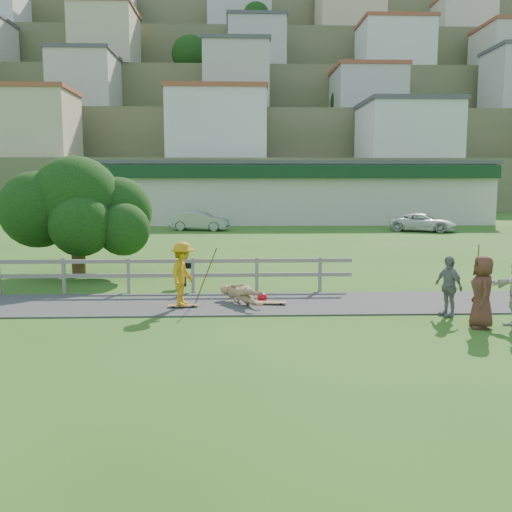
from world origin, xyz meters
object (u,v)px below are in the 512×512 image
object	(u,v)px
skater_fallen	(242,294)
spectator_c	(482,292)
skater_rider	(183,277)
bbq	(185,274)
car_white	(423,223)
tree	(77,221)
spectator_b	(448,286)
car_silver	(200,221)

from	to	relation	value
skater_fallen	spectator_c	xyz separation A→B (m)	(5.67, -2.71, 0.55)
skater_rider	bbq	world-z (taller)	skater_rider
skater_fallen	car_white	distance (m)	26.63
skater_rider	tree	bearing A→B (deg)	53.51
car_white	spectator_b	bearing A→B (deg)	-172.22
spectator_c	car_silver	xyz separation A→B (m)	(-8.33, 27.44, -0.19)
skater_fallen	spectator_b	distance (m)	5.54
car_silver	tree	distance (m)	19.92
spectator_b	bbq	size ratio (longest dim) A/B	1.95
spectator_c	car_silver	distance (m)	28.68
skater_fallen	spectator_c	distance (m)	6.31
bbq	car_white	bearing A→B (deg)	43.13
spectator_c	tree	xyz separation A→B (m)	(-11.58, 7.83, 1.17)
skater_rider	skater_fallen	bearing A→B (deg)	-61.27
car_white	skater_rider	bearing A→B (deg)	173.28
skater_rider	skater_fallen	size ratio (longest dim) A/B	1.00
spectator_c	tree	distance (m)	14.03
car_silver	car_white	size ratio (longest dim) A/B	0.92
spectator_b	spectator_c	world-z (taller)	spectator_c
skater_fallen	tree	xyz separation A→B (m)	(-5.90, 5.12, 1.72)
car_white	skater_fallen	bearing A→B (deg)	175.81
spectator_b	tree	world-z (taller)	tree
spectator_c	car_white	size ratio (longest dim) A/B	0.39
spectator_c	skater_rider	bearing A→B (deg)	-97.07
car_white	bbq	bearing A→B (deg)	168.86
car_silver	skater_rider	bearing A→B (deg)	-165.93
spectator_b	spectator_c	bearing A→B (deg)	-4.43
skater_fallen	car_silver	distance (m)	24.88
skater_rider	spectator_b	bearing A→B (deg)	-83.73
spectator_b	tree	distance (m)	13.09
skater_fallen	bbq	bearing A→B (deg)	87.96
car_silver	bbq	size ratio (longest dim) A/B	5.13
bbq	skater_fallen	bearing A→B (deg)	-69.20
spectator_b	car_white	size ratio (longest dim) A/B	0.35
skater_rider	spectator_b	world-z (taller)	skater_rider
tree	bbq	xyz separation A→B (m)	(4.07, -2.16, -1.63)
skater_rider	car_white	size ratio (longest dim) A/B	0.39
skater_fallen	spectator_b	world-z (taller)	spectator_b
spectator_b	car_silver	bearing A→B (deg)	176.12
skater_rider	car_silver	world-z (taller)	skater_rider
car_white	tree	size ratio (longest dim) A/B	0.86
skater_fallen	car_silver	bearing A→B (deg)	62.27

